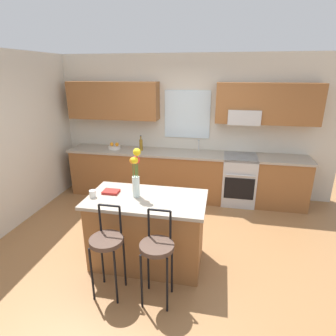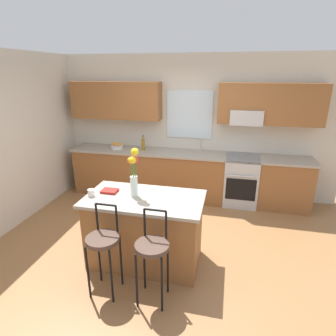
% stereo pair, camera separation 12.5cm
% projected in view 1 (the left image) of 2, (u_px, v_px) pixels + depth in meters
% --- Properties ---
extents(ground_plane, '(14.00, 14.00, 0.00)m').
position_uv_depth(ground_plane, '(167.00, 246.00, 3.98)').
color(ground_plane, olive).
extents(wall_left, '(0.12, 4.60, 2.70)m').
position_uv_depth(wall_left, '(9.00, 142.00, 4.27)').
color(wall_left, beige).
rests_on(wall_left, ground).
extents(back_wall_assembly, '(5.60, 0.50, 2.70)m').
position_uv_depth(back_wall_assembly, '(188.00, 119.00, 5.31)').
color(back_wall_assembly, beige).
rests_on(back_wall_assembly, ground).
extents(counter_run, '(4.56, 0.64, 0.92)m').
position_uv_depth(counter_run, '(184.00, 175.00, 5.40)').
color(counter_run, brown).
rests_on(counter_run, ground).
extents(sink_faucet, '(0.02, 0.13, 0.23)m').
position_uv_depth(sink_faucet, '(199.00, 144.00, 5.29)').
color(sink_faucet, '#B7BABC').
rests_on(sink_faucet, counter_run).
extents(oven_range, '(0.60, 0.64, 0.92)m').
position_uv_depth(oven_range, '(239.00, 180.00, 5.19)').
color(oven_range, '#B7BABC').
rests_on(oven_range, ground).
extents(kitchen_island, '(1.46, 0.80, 0.92)m').
position_uv_depth(kitchen_island, '(147.00, 230.00, 3.53)').
color(kitchen_island, brown).
rests_on(kitchen_island, ground).
extents(bar_stool_near, '(0.36, 0.36, 1.04)m').
position_uv_depth(bar_stool_near, '(107.00, 244.00, 2.95)').
color(bar_stool_near, black).
rests_on(bar_stool_near, ground).
extents(bar_stool_middle, '(0.36, 0.36, 1.04)m').
position_uv_depth(bar_stool_middle, '(157.00, 250.00, 2.85)').
color(bar_stool_middle, black).
rests_on(bar_stool_middle, ground).
extents(flower_vase, '(0.14, 0.15, 0.62)m').
position_uv_depth(flower_vase, '(136.00, 171.00, 3.30)').
color(flower_vase, silver).
rests_on(flower_vase, kitchen_island).
extents(mug_ceramic, '(0.08, 0.08, 0.09)m').
position_uv_depth(mug_ceramic, '(93.00, 194.00, 3.38)').
color(mug_ceramic, silver).
rests_on(mug_ceramic, kitchen_island).
extents(cookbook, '(0.20, 0.15, 0.03)m').
position_uv_depth(cookbook, '(111.00, 192.00, 3.51)').
color(cookbook, maroon).
rests_on(cookbook, kitchen_island).
extents(fruit_bowl_oranges, '(0.24, 0.24, 0.13)m').
position_uv_depth(fruit_bowl_oranges, '(115.00, 147.00, 5.49)').
color(fruit_bowl_oranges, silver).
rests_on(fruit_bowl_oranges, counter_run).
extents(bottle_olive_oil, '(0.06, 0.06, 0.30)m').
position_uv_depth(bottle_olive_oil, '(141.00, 145.00, 5.37)').
color(bottle_olive_oil, olive).
rests_on(bottle_olive_oil, counter_run).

